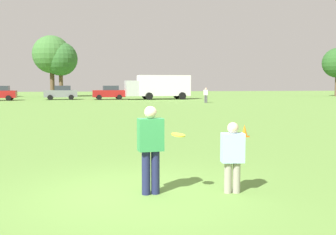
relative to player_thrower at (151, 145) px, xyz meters
The scene contains 11 objects.
ground_plane 1.04m from the player_thrower, behind, with size 188.32×188.32×0.00m, color #608C3D.
player_thrower is the anchor object (origin of this frame).
player_defender 1.63m from the player_thrower, ahead, with size 0.46×0.30×1.41m.
frisbee 0.58m from the player_thrower, 13.44° to the right, with size 0.27×0.27×0.09m.
traffic_cone 9.05m from the player_thrower, 58.26° to the left, with size 0.32×0.32×0.48m.
parked_car_center 46.10m from the player_thrower, 97.89° to the left, with size 4.32×2.45×1.82m.
parked_car_mid_right 45.11m from the player_thrower, 90.20° to the left, with size 4.32×2.45×1.82m.
box_truck 44.94m from the player_thrower, 81.83° to the left, with size 8.65×3.40×3.18m.
bystander_far_jogger 35.95m from the player_thrower, 73.58° to the left, with size 0.52×0.45×1.65m.
tree_center_elm 57.50m from the player_thrower, 98.81° to the left, with size 5.86×5.86×9.52m.
tree_east_birch 56.98m from the player_thrower, 97.50° to the left, with size 5.25×5.25×8.54m.
Camera 1 is at (-0.55, -7.59, 2.18)m, focal length 42.34 mm.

